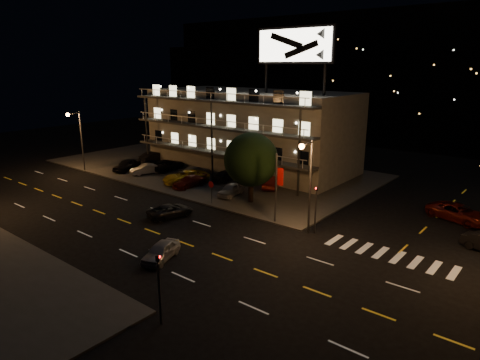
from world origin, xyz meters
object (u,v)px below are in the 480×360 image
Objects in this scene: lot_car_2 at (186,177)px; road_car_west at (170,211)px; lot_car_7 at (196,171)px; road_car_east at (161,251)px; lot_car_4 at (231,189)px; tree at (251,161)px.

road_car_west is (7.06, -8.78, -0.30)m from lot_car_2.
road_car_east is at bearing 129.62° from lot_car_7.
lot_car_2 is 1.25× the size of road_car_west.
lot_car_2 reaches higher than road_car_east.
lot_car_4 is at bearing -78.26° from road_car_west.
tree reaches higher than road_car_west.
lot_car_7 is (-8.72, 3.41, -0.00)m from lot_car_4.
lot_car_2 is 20.39m from road_car_east.
lot_car_7 is at bearing 162.08° from tree.
tree is at bearing -15.76° from lot_car_4.
tree is 9.50m from road_car_west.
lot_car_7 reaches higher than road_car_east.
tree is 1.88× the size of road_car_east.
tree is 12.79m from lot_car_7.
lot_car_4 is at bearing 21.34° from lot_car_2.
lot_car_4 is at bearing 159.64° from lot_car_7.
lot_car_2 is 1.43× the size of road_car_east.
road_car_west is at bearing -27.10° from lot_car_2.
road_car_west is (-0.32, -8.43, -0.20)m from lot_car_4.
lot_car_4 is 16.19m from road_car_east.
road_car_east is at bearing -78.23° from tree.
tree is 15.45m from road_car_east.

